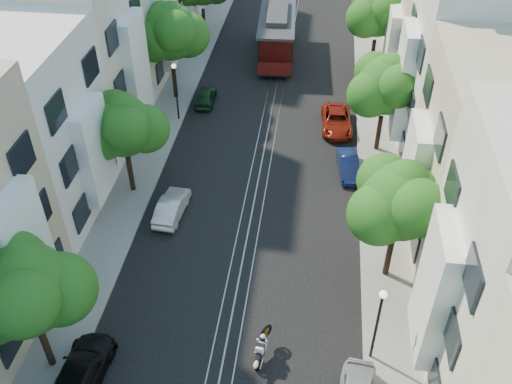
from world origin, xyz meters
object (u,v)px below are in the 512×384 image
(parked_car_w_near, at_px, (80,374))
(parked_car_w_far, at_px, (206,96))
(lamp_west, at_px, (175,84))
(tree_e_d, at_px, (379,12))
(parked_car_e_far, at_px, (337,121))
(tree_e_c, at_px, (387,87))
(tree_w_b, at_px, (124,128))
(tree_w_c, at_px, (171,33))
(sportbike_rider, at_px, (262,347))
(lamp_east, at_px, (379,316))
(cable_car, at_px, (277,32))
(tree_w_a, at_px, (26,291))
(parked_car_w_mid, at_px, (172,207))
(parked_car_e_mid, at_px, (348,165))
(tree_e_b, at_px, (401,203))

(parked_car_w_near, distance_m, parked_car_w_far, 23.28)
(lamp_west, distance_m, parked_car_w_far, 3.74)
(tree_e_d, relative_size, parked_car_e_far, 1.61)
(tree_e_c, distance_m, parked_car_w_near, 23.02)
(tree_w_b, relative_size, tree_w_c, 0.88)
(sportbike_rider, height_order, parked_car_w_near, parked_car_w_near)
(lamp_east, height_order, cable_car, lamp_east)
(tree_e_c, relative_size, tree_w_a, 0.98)
(tree_w_a, height_order, parked_car_w_mid, tree_w_a)
(lamp_west, bearing_deg, lamp_east, -55.01)
(parked_car_e_mid, xyz_separation_m, parked_car_w_mid, (-9.77, -5.15, 0.04))
(tree_w_a, relative_size, parked_car_w_far, 2.14)
(tree_w_b, xyz_separation_m, lamp_east, (13.44, -9.98, -1.55))
(tree_e_d, height_order, tree_w_a, tree_e_d)
(tree_w_b, bearing_deg, tree_w_a, -90.00)
(lamp_east, bearing_deg, parked_car_w_near, -167.22)
(tree_e_c, xyz_separation_m, parked_car_e_far, (-2.66, 2.34, -4.01))
(tree_w_a, bearing_deg, parked_car_w_far, 84.23)
(tree_e_d, height_order, tree_w_c, tree_w_c)
(tree_e_b, xyz_separation_m, parked_car_w_mid, (-11.66, 3.19, -4.15))
(tree_w_b, height_order, lamp_west, tree_w_b)
(tree_w_c, distance_m, lamp_west, 3.81)
(tree_e_b, height_order, tree_w_c, tree_w_c)
(tree_w_b, distance_m, lamp_west, 8.22)
(tree_w_b, bearing_deg, tree_e_d, 49.73)
(tree_w_a, bearing_deg, parked_car_w_mid, 74.96)
(cable_car, bearing_deg, tree_e_b, -75.18)
(lamp_east, xyz_separation_m, parked_car_w_far, (-11.16, 20.57, -2.31))
(tree_w_a, height_order, lamp_west, tree_w_a)
(tree_w_b, bearing_deg, parked_car_e_mid, 14.96)
(tree_w_c, xyz_separation_m, parked_car_e_mid, (12.51, -7.66, -4.53))
(tree_e_c, relative_size, parked_car_w_near, 1.46)
(tree_e_d, distance_m, tree_w_a, 32.38)
(tree_w_c, distance_m, parked_car_w_far, 5.09)
(tree_w_a, height_order, parked_car_w_far, tree_w_a)
(tree_w_a, distance_m, parked_car_w_mid, 11.34)
(cable_car, bearing_deg, tree_e_d, -17.77)
(tree_e_b, relative_size, parked_car_e_mid, 2.04)
(parked_car_e_mid, bearing_deg, tree_e_b, -84.07)
(lamp_east, xyz_separation_m, cable_car, (-6.80, 29.01, -0.76))
(tree_w_c, bearing_deg, tree_w_a, -90.00)
(parked_car_w_far, bearing_deg, tree_e_d, -153.55)
(sportbike_rider, bearing_deg, parked_car_w_near, -154.52)
(sportbike_rider, bearing_deg, tree_e_b, 53.39)
(tree_w_b, distance_m, tree_w_c, 11.02)
(sportbike_rider, xyz_separation_m, parked_car_w_far, (-6.49, 21.12, -0.21))
(lamp_east, bearing_deg, parked_car_w_far, 118.48)
(lamp_east, height_order, lamp_west, same)
(tree_e_b, relative_size, parked_car_e_far, 1.57)
(lamp_east, relative_size, sportbike_rider, 2.18)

